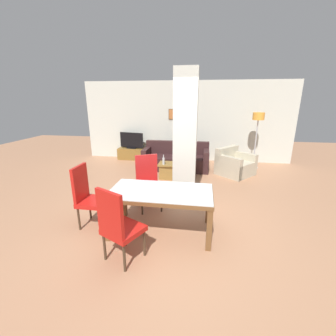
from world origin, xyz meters
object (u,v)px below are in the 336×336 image
(dining_chair_near_left, at_px, (118,224))
(floor_lamp, at_px, (258,122))
(sofa, at_px, (176,160))
(armchair, at_px, (234,165))
(tv_stand, at_px, (132,154))
(tv_screen, at_px, (132,141))
(bottle, at_px, (164,161))
(dining_chair_far_left, at_px, (148,181))
(coffee_table, at_px, (171,170))
(dining_table, at_px, (161,199))
(dining_chair_head_left, at_px, (88,195))

(dining_chair_near_left, xyz_separation_m, floor_lamp, (2.65, 4.80, 0.89))
(sofa, xyz_separation_m, armchair, (1.74, -0.28, -0.01))
(tv_stand, xyz_separation_m, tv_screen, (-0.00, 0.00, 0.48))
(sofa, bearing_deg, floor_lamp, -168.81)
(armchair, bearing_deg, floor_lamp, 179.99)
(floor_lamp, bearing_deg, armchair, -131.79)
(sofa, height_order, bottle, sofa)
(dining_chair_far_left, bearing_deg, tv_stand, -94.48)
(coffee_table, bearing_deg, dining_chair_near_left, -93.53)
(bottle, relative_size, tv_screen, 0.30)
(dining_table, height_order, armchair, armchair)
(dining_table, bearing_deg, dining_chair_far_left, 116.89)
(dining_chair_head_left, bearing_deg, tv_screen, -171.80)
(floor_lamp, bearing_deg, bottle, -150.20)
(sofa, distance_m, tv_screen, 1.98)
(coffee_table, xyz_separation_m, tv_stand, (-1.69, 1.79, -0.01))
(dining_chair_far_left, height_order, tv_screen, dining_chair_far_left)
(dining_chair_head_left, distance_m, bottle, 2.62)
(sofa, relative_size, bottle, 7.52)
(armchair, xyz_separation_m, bottle, (-1.96, -0.75, 0.25))
(floor_lamp, bearing_deg, dining_chair_near_left, -118.94)
(dining_chair_near_left, xyz_separation_m, dining_chair_far_left, (-0.00, 1.63, 0.00))
(armchair, bearing_deg, dining_table, 15.90)
(floor_lamp, bearing_deg, dining_table, -119.40)
(dining_chair_far_left, height_order, sofa, dining_chair_far_left)
(dining_chair_far_left, bearing_deg, dining_chair_near_left, 63.12)
(tv_stand, bearing_deg, dining_chair_far_left, -67.58)
(dining_table, height_order, sofa, sofa)
(dining_table, distance_m, coffee_table, 2.64)
(dining_chair_near_left, distance_m, floor_lamp, 5.56)
(dining_chair_far_left, bearing_deg, coffee_table, -123.60)
(coffee_table, distance_m, tv_stand, 2.47)
(dining_chair_head_left, relative_size, bottle, 4.00)
(dining_table, height_order, tv_stand, dining_table)
(sofa, height_order, tv_screen, tv_screen)
(dining_table, xyz_separation_m, armchair, (1.56, 3.22, -0.30))
(bottle, bearing_deg, tv_stand, 127.80)
(dining_table, bearing_deg, tv_screen, 113.26)
(dining_table, distance_m, tv_screen, 4.79)
(dining_chair_head_left, distance_m, floor_lamp, 5.38)
(dining_chair_near_left, xyz_separation_m, bottle, (0.02, 3.29, -0.04))
(armchair, bearing_deg, sofa, -57.50)
(tv_stand, bearing_deg, bottle, -52.20)
(dining_table, height_order, floor_lamp, floor_lamp)
(dining_chair_far_left, distance_m, tv_stand, 3.91)
(bottle, xyz_separation_m, tv_stand, (-1.50, 1.93, -0.32))
(dining_chair_head_left, bearing_deg, floor_lamp, 138.66)
(bottle, bearing_deg, sofa, 78.16)
(dining_table, xyz_separation_m, floor_lamp, (2.24, 3.98, 0.88))
(dining_table, relative_size, sofa, 0.82)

